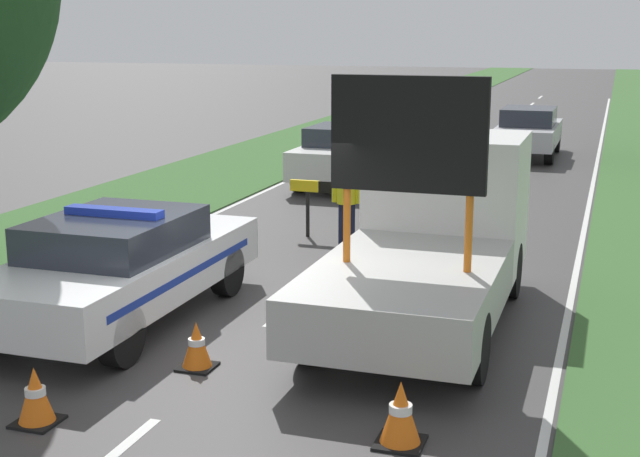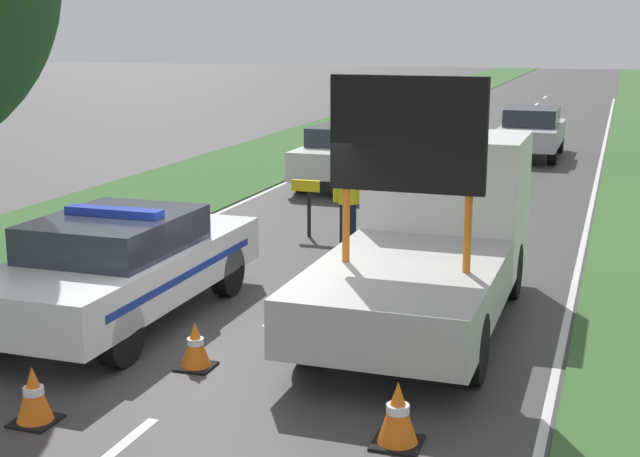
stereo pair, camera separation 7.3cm
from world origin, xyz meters
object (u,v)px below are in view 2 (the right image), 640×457
road_barrier (379,194)px  traffic_cone_centre_front (195,345)px  police_car (122,264)px  work_truck (432,234)px  traffic_cone_behind_barrier (34,395)px  police_officer (348,195)px  queued_car_van_white (349,154)px  queued_car_sedan_silver (532,131)px  pedestrian_civilian (398,194)px  traffic_cone_near_police (398,414)px  traffic_cone_near_truck (170,234)px

road_barrier → traffic_cone_centre_front: (-0.37, -6.65, -0.62)m
police_car → road_barrier: 5.78m
work_truck → traffic_cone_behind_barrier: work_truck is taller
police_officer → queued_car_van_white: size_ratio=0.39×
queued_car_sedan_silver → work_truck: bearing=90.9°
pedestrian_civilian → traffic_cone_near_police: bearing=-83.7°
road_barrier → pedestrian_civilian: (0.45, -0.37, 0.08)m
police_officer → traffic_cone_behind_barrier: 8.07m
road_barrier → queued_car_van_white: size_ratio=0.83×
traffic_cone_behind_barrier → queued_car_sedan_silver: size_ratio=0.13×
police_car → pedestrian_civilian: (2.51, 5.03, 0.21)m
queued_car_van_white → traffic_cone_near_police: bearing=108.8°
road_barrier → queued_car_sedan_silver: queued_car_sedan_silver is taller
queued_car_sedan_silver → traffic_cone_near_truck: bearing=71.3°
work_truck → traffic_cone_behind_barrier: 5.59m
police_officer → traffic_cone_behind_barrier: police_officer is taller
traffic_cone_behind_barrier → work_truck: bearing=57.5°
traffic_cone_centre_front → police_officer: bearing=90.6°
police_officer → traffic_cone_near_truck: (-2.77, -1.48, -0.59)m
traffic_cone_near_truck → traffic_cone_behind_barrier: size_ratio=1.16×
police_car → queued_car_sedan_silver: (3.57, 17.43, 0.02)m
traffic_cone_centre_front → queued_car_van_white: size_ratio=0.14×
police_car → traffic_cone_centre_front: size_ratio=8.66×
police_officer → traffic_cone_near_truck: bearing=56.8°
traffic_cone_near_police → traffic_cone_behind_barrier: size_ratio=1.07×
police_car → traffic_cone_centre_front: (1.69, -1.25, -0.49)m
queued_car_van_white → traffic_cone_behind_barrier: bearing=94.3°
pedestrian_civilian → traffic_cone_near_police: (1.83, -7.41, -0.67)m
police_car → work_truck: 4.14m
queued_car_sedan_silver → traffic_cone_near_police: bearing=92.2°
traffic_cone_near_truck → police_officer: bearing=28.1°
police_car → work_truck: size_ratio=0.90×
work_truck → traffic_cone_near_police: work_truck is taller
pedestrian_civilian → queued_car_van_white: size_ratio=0.41×
road_barrier → police_officer: 0.64m
police_car → traffic_cone_centre_front: bearing=-41.7°
police_officer → queued_car_van_white: bearing=-44.5°
work_truck → road_barrier: bearing=-61.7°
police_car → work_truck: work_truck is taller
road_barrier → traffic_cone_behind_barrier: (-1.22, -8.47, -0.60)m
police_officer → traffic_cone_near_truck: police_officer is taller
pedestrian_civilian → queued_car_van_white: pedestrian_civilian is taller
road_barrier → queued_car_van_white: bearing=115.0°
work_truck → police_officer: (-2.19, 3.35, -0.19)m
police_car → traffic_cone_behind_barrier: bearing=-80.0°
traffic_cone_centre_front → pedestrian_civilian: bearing=82.6°
police_car → road_barrier: bearing=64.0°
police_officer → traffic_cone_behind_barrier: size_ratio=2.65×
traffic_cone_centre_front → traffic_cone_near_truck: (-2.84, 4.71, 0.06)m
work_truck → police_officer: work_truck is taller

